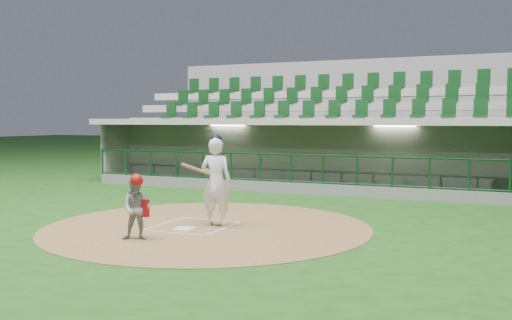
{
  "coord_description": "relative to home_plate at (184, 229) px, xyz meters",
  "views": [
    {
      "loc": [
        6.28,
        -11.17,
        2.35
      ],
      "look_at": [
        0.24,
        2.6,
        1.3
      ],
      "focal_mm": 40.0,
      "sensor_mm": 36.0,
      "label": 1
    }
  ],
  "objects": [
    {
      "name": "ground",
      "position": [
        0.0,
        0.7,
        -0.02
      ],
      "size": [
        120.0,
        120.0,
        0.0
      ],
      "primitive_type": "plane",
      "color": "#194513",
      "rests_on": "ground"
    },
    {
      "name": "dirt_circle",
      "position": [
        0.3,
        0.5,
        -0.02
      ],
      "size": [
        7.2,
        7.2,
        0.01
      ],
      "primitive_type": "cylinder",
      "color": "brown",
      "rests_on": "ground"
    },
    {
      "name": "home_plate",
      "position": [
        0.0,
        0.0,
        0.0
      ],
      "size": [
        0.43,
        0.43,
        0.02
      ],
      "primitive_type": "cube",
      "color": "silver",
      "rests_on": "dirt_circle"
    },
    {
      "name": "batter_box_chalk",
      "position": [
        0.0,
        0.4,
        -0.0
      ],
      "size": [
        1.55,
        1.8,
        0.01
      ],
      "color": "white",
      "rests_on": "ground"
    },
    {
      "name": "dugout_structure",
      "position": [
        0.05,
        8.53,
        0.94
      ],
      "size": [
        16.4,
        3.7,
        3.0
      ],
      "color": "gray",
      "rests_on": "ground"
    },
    {
      "name": "seating_deck",
      "position": [
        0.0,
        11.61,
        1.4
      ],
      "size": [
        17.0,
        6.72,
        5.15
      ],
      "color": "gray",
      "rests_on": "ground"
    },
    {
      "name": "batter",
      "position": [
        0.44,
        0.64,
        1.0
      ],
      "size": [
        0.91,
        0.91,
        2.04
      ],
      "color": "white",
      "rests_on": "dirt_circle"
    },
    {
      "name": "catcher",
      "position": [
        -0.29,
        -1.28,
        0.63
      ],
      "size": [
        0.73,
        0.66,
        1.3
      ],
      "color": "gray",
      "rests_on": "dirt_circle"
    }
  ]
}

